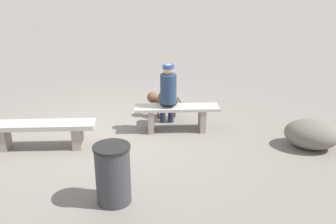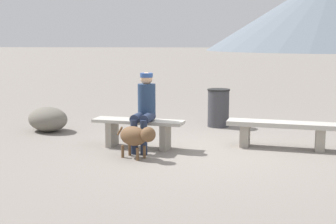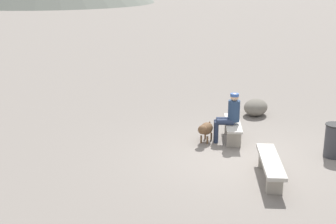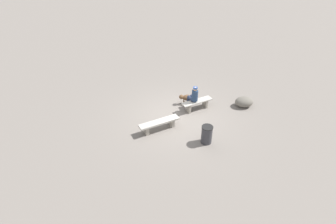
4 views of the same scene
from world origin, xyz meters
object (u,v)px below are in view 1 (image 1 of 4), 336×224
boulder (311,134)px  trash_bin (113,174)px  bench_right (177,114)px  seated_person (168,92)px  bench_left (40,130)px  dog (163,101)px

boulder → trash_bin: bearing=-167.1°
bench_right → seated_person: (-0.13, 0.14, 0.39)m
bench_left → boulder: 4.48m
bench_right → seated_person: seated_person is taller
seated_person → trash_bin: seated_person is taller
seated_person → boulder: size_ratio=1.44×
bench_right → boulder: (1.97, -1.24, -0.09)m
boulder → seated_person: bearing=146.8°
bench_left → boulder: boulder is taller
bench_left → seated_person: 2.30m
dog → boulder: (2.05, -1.95, -0.11)m
bench_right → boulder: 2.33m
seated_person → boulder: (2.10, -1.37, -0.48)m
seated_person → bench_left: bearing=-162.9°
bench_left → boulder: size_ratio=2.10×
bench_left → bench_right: (2.38, 0.14, 0.01)m
bench_right → trash_bin: size_ratio=2.00×
bench_left → boulder: bearing=-2.7°
bench_right → dog: size_ratio=2.41×
dog → boulder: bearing=168.2°
bench_left → bench_right: size_ratio=1.18×
dog → trash_bin: 3.01m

